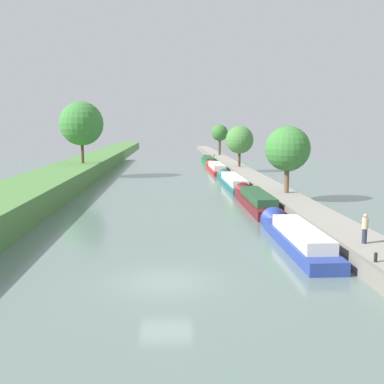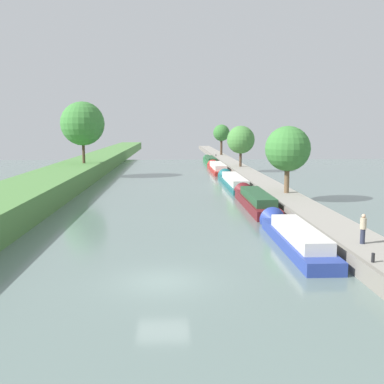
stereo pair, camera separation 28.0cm
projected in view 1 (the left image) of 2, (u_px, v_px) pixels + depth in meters
The scene contains 14 objects.
ground_plane at pixel (166, 282), 21.39m from camera, with size 160.00×160.00×0.00m, color slate.
stone_quay at pixel (363, 269), 21.80m from camera, with size 0.25×260.00×0.97m.
narrowboat_blue at pixel (295, 235), 28.07m from camera, with size 2.02×12.21×2.03m.
narrowboat_maroon at pixel (255, 200), 41.55m from camera, with size 2.11×13.61×2.11m.
narrowboat_teal at pixel (232, 181), 56.64m from camera, with size 2.20×17.17×2.10m.
narrowboat_red at pixel (216, 168), 74.33m from camera, with size 2.20×15.95×2.15m.
narrowboat_green at pixel (208, 160), 90.47m from camera, with size 1.86×15.58×1.87m.
tree_rightbank_midnear at pixel (288, 149), 43.20m from camera, with size 4.33×4.33×6.44m.
tree_rightbank_midfar at pixel (240, 140), 71.84m from camera, with size 4.43×4.43×6.50m.
tree_rightbank_far at pixel (220, 133), 101.53m from camera, with size 3.70×3.70×6.82m.
tree_leftbank_downstream at pixel (81, 124), 63.14m from camera, with size 6.13×6.13×8.64m.
person_walking at pixel (365, 228), 24.70m from camera, with size 0.34×0.34×1.66m.
mooring_bollard_near at pixel (376, 257), 21.38m from camera, with size 0.16×0.16×0.45m.
mooring_bollard_far at pixel (214, 155), 97.37m from camera, with size 0.16×0.16×0.45m.
Camera 1 is at (0.20, -20.59, 7.30)m, focal length 42.22 mm.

